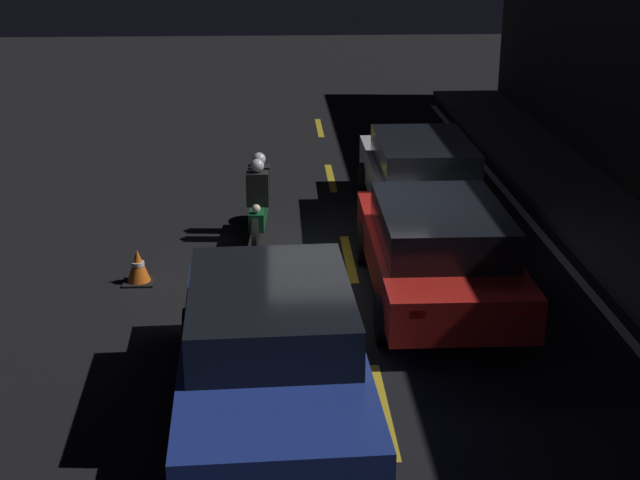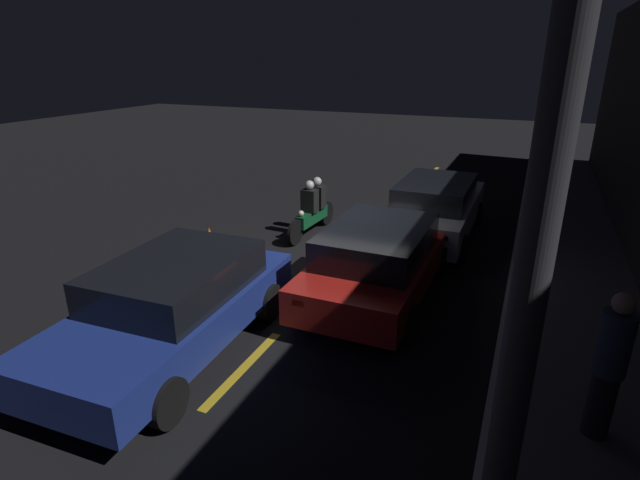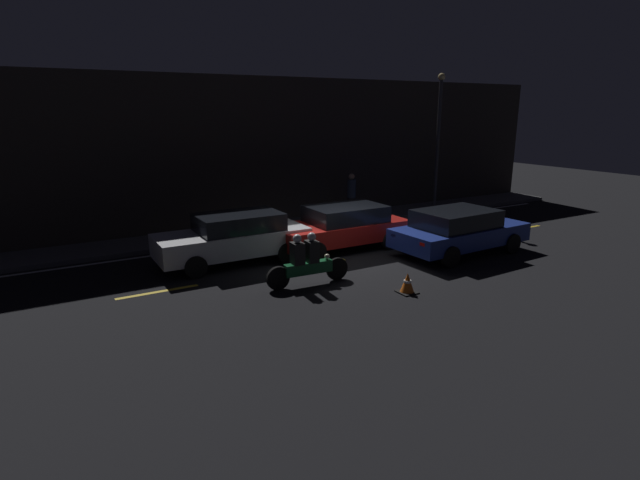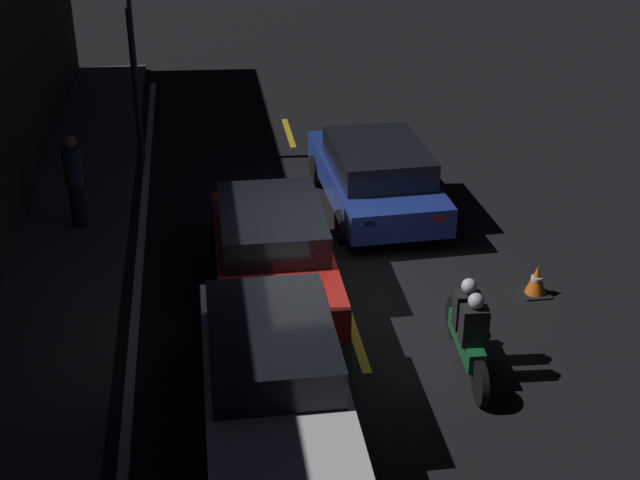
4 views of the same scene
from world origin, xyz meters
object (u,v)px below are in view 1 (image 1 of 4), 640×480
at_px(motorcycle, 259,200).
at_px(sedan_white, 421,175).
at_px(sedan_blue, 272,348).
at_px(traffic_cone_near, 138,267).
at_px(taxi_red, 438,248).

bearing_deg(motorcycle, sedan_white, 110.19).
height_order(sedan_blue, traffic_cone_near, sedan_blue).
xyz_separation_m(taxi_red, sedan_blue, (2.87, -2.28, 0.00)).
distance_m(sedan_white, taxi_red, 3.52).
bearing_deg(taxi_red, sedan_blue, 141.85).
bearing_deg(sedan_white, motorcycle, 107.08).
height_order(taxi_red, sedan_blue, taxi_red).
relative_size(taxi_red, traffic_cone_near, 8.61).
bearing_deg(sedan_blue, sedan_white, 155.53).
bearing_deg(motorcycle, taxi_red, 46.38).
bearing_deg(traffic_cone_near, sedan_blue, 28.09).
bearing_deg(motorcycle, sedan_blue, 5.40).
relative_size(sedan_white, taxi_red, 1.00).
relative_size(sedan_blue, motorcycle, 1.95).
height_order(sedan_white, motorcycle, sedan_white).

